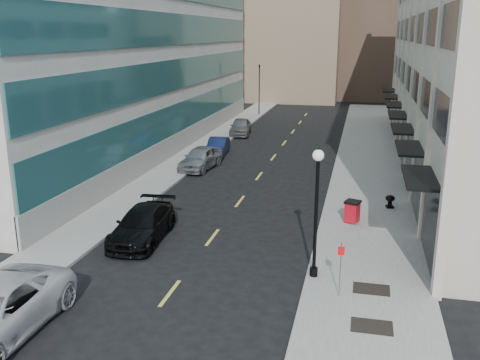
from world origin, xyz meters
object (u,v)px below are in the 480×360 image
at_px(lamppost, 316,202).
at_px(urn_planter, 390,200).
at_px(car_grey_sedan, 241,127).
at_px(sign_post, 341,261).
at_px(car_silver_sedan, 200,158).
at_px(traffic_signal, 259,68).
at_px(car_blue_sedan, 218,146).
at_px(trash_bin, 352,211).
at_px(car_black_pickup, 143,225).

xyz_separation_m(lamppost, urn_planter, (3.36, 9.85, -2.72)).
bearing_deg(car_grey_sedan, sign_post, -77.63).
distance_m(car_silver_sedan, car_grey_sedan, 14.00).
height_order(car_silver_sedan, lamppost, lamppost).
distance_m(traffic_signal, car_blue_sedan, 22.67).
bearing_deg(car_silver_sedan, car_blue_sedan, 96.46).
distance_m(lamppost, urn_planter, 10.76).
distance_m(trash_bin, sign_post, 8.39).
bearing_deg(car_black_pickup, traffic_signal, 89.70).
distance_m(trash_bin, urn_planter, 3.62).
height_order(traffic_signal, car_black_pickup, traffic_signal).
height_order(car_blue_sedan, urn_planter, car_blue_sedan).
xyz_separation_m(traffic_signal, lamppost, (10.80, -43.51, -2.40)).
relative_size(traffic_signal, car_black_pickup, 1.30).
bearing_deg(trash_bin, sign_post, -72.29).
relative_size(car_black_pickup, urn_planter, 7.35).
relative_size(car_silver_sedan, trash_bin, 4.15).
bearing_deg(urn_planter, car_blue_sedan, 138.96).
bearing_deg(lamppost, urn_planter, 71.16).
bearing_deg(sign_post, trash_bin, 87.69).
relative_size(car_silver_sedan, sign_post, 2.30).
bearing_deg(sign_post, car_black_pickup, 156.88).
bearing_deg(lamppost, traffic_signal, 103.94).
relative_size(car_blue_sedan, lamppost, 0.78).
distance_m(trash_bin, lamppost, 7.43).
bearing_deg(car_blue_sedan, lamppost, -70.88).
bearing_deg(car_silver_sedan, sign_post, -52.53).
relative_size(sign_post, urn_planter, 2.91).
xyz_separation_m(traffic_signal, car_blue_sedan, (0.86, -22.09, -5.02)).
xyz_separation_m(trash_bin, urn_planter, (2.03, 3.00, -0.19)).
xyz_separation_m(car_black_pickup, car_blue_sedan, (-1.44, 18.97, -0.09)).
xyz_separation_m(car_silver_sedan, urn_planter, (13.26, -6.66, -0.24)).
distance_m(car_grey_sedan, urn_planter, 24.66).
distance_m(sign_post, urn_planter, 11.61).
distance_m(car_blue_sedan, sign_post, 25.46).
height_order(lamppost, urn_planter, lamppost).
distance_m(car_silver_sedan, sign_post, 21.12).
relative_size(car_blue_sedan, urn_planter, 5.76).
bearing_deg(car_blue_sedan, car_silver_sedan, -95.36).
xyz_separation_m(car_black_pickup, car_silver_sedan, (-1.40, 14.06, 0.06)).
distance_m(car_black_pickup, car_grey_sedan, 28.10).
height_order(trash_bin, lamppost, lamppost).
distance_m(car_black_pickup, car_blue_sedan, 19.02).
distance_m(car_black_pickup, trash_bin, 10.77).
height_order(traffic_signal, car_blue_sedan, traffic_signal).
bearing_deg(traffic_signal, lamppost, -76.06).
distance_m(lamppost, sign_post, 2.57).
bearing_deg(car_black_pickup, car_grey_sedan, 89.76).
bearing_deg(lamppost, car_grey_sedan, 108.32).
xyz_separation_m(car_black_pickup, urn_planter, (11.86, 7.39, -0.19)).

